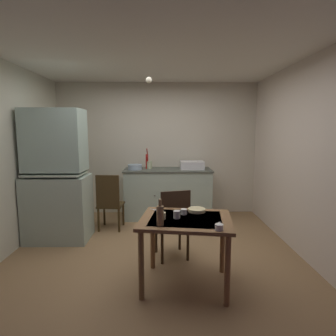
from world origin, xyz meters
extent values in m
plane|color=#906D48|center=(0.00, 0.00, 0.00)|extent=(4.90, 4.90, 0.00)
cube|color=beige|center=(0.00, 1.98, 1.29)|extent=(4.00, 0.10, 2.58)
cube|color=beige|center=(2.00, 0.00, 1.29)|extent=(0.10, 3.97, 2.58)
cube|color=silver|center=(0.00, 0.00, 2.63)|extent=(4.00, 3.97, 0.10)
cube|color=#A7B9A8|center=(-1.47, 0.54, 0.49)|extent=(0.91, 0.59, 0.99)
cube|color=#9FB9AB|center=(-1.47, 0.54, 1.52)|extent=(0.84, 0.50, 0.91)
cube|color=#B2C3AE|center=(-1.47, 0.51, 1.03)|extent=(0.82, 0.53, 0.02)
cube|color=#A7B9A8|center=(0.21, 1.61, 0.45)|extent=(1.61, 0.60, 0.91)
cube|color=#4F544A|center=(0.21, 1.61, 0.92)|extent=(1.64, 0.63, 0.03)
sphere|color=#2D2823|center=(-0.03, 1.30, 0.50)|extent=(0.02, 0.02, 0.02)
cube|color=white|center=(0.66, 1.61, 1.01)|extent=(0.44, 0.34, 0.15)
cube|color=black|center=(0.66, 1.61, 1.08)|extent=(0.38, 0.28, 0.01)
cylinder|color=#B21E19|center=(-0.19, 1.66, 1.08)|extent=(0.05, 0.05, 0.28)
cylinder|color=#B21E19|center=(-0.19, 1.59, 1.18)|extent=(0.03, 0.12, 0.03)
cylinder|color=#B22617|center=(-0.19, 1.72, 1.27)|extent=(0.02, 0.16, 0.12)
cylinder|color=#9EB2C6|center=(-0.41, 1.56, 0.98)|extent=(0.26, 0.26, 0.10)
cylinder|color=beige|center=(-0.15, 1.66, 1.01)|extent=(0.10, 0.10, 0.14)
cube|color=brown|center=(0.36, -0.74, 0.73)|extent=(1.04, 0.88, 0.04)
cube|color=#F1E4CF|center=(0.36, -0.74, 0.75)|extent=(0.82, 0.69, 0.00)
cylinder|color=brown|center=(-0.09, -0.99, 0.36)|extent=(0.06, 0.06, 0.71)
cylinder|color=brown|center=(0.73, -1.11, 0.36)|extent=(0.06, 0.06, 0.71)
cylinder|color=brown|center=(-0.01, -0.36, 0.36)|extent=(0.06, 0.06, 0.71)
cylinder|color=brown|center=(0.82, -0.48, 0.36)|extent=(0.06, 0.06, 0.71)
cube|color=#3A2815|center=(0.23, -0.06, 0.42)|extent=(0.49, 0.49, 0.03)
cube|color=#362519|center=(0.28, -0.24, 0.68)|extent=(0.37, 0.12, 0.49)
cylinder|color=#3A2815|center=(0.35, 0.15, 0.20)|extent=(0.04, 0.04, 0.41)
cylinder|color=#3A2815|center=(0.02, 0.06, 0.20)|extent=(0.04, 0.04, 0.41)
cylinder|color=#3A2815|center=(0.44, -0.18, 0.20)|extent=(0.04, 0.04, 0.41)
cylinder|color=#3A2815|center=(0.11, -0.26, 0.20)|extent=(0.04, 0.04, 0.41)
cube|color=#382912|center=(-0.77, 1.00, 0.41)|extent=(0.43, 0.43, 0.03)
cube|color=#3A2A15|center=(-0.78, 0.82, 0.69)|extent=(0.38, 0.05, 0.53)
cylinder|color=#382912|center=(-0.59, 1.16, 0.20)|extent=(0.04, 0.04, 0.40)
cylinder|color=#382912|center=(-0.93, 1.19, 0.20)|extent=(0.04, 0.04, 0.40)
cylinder|color=#382912|center=(-0.61, 0.82, 0.20)|extent=(0.04, 0.04, 0.40)
cylinder|color=#382912|center=(-0.95, 0.85, 0.20)|extent=(0.04, 0.04, 0.40)
cylinder|color=beige|center=(0.51, -0.50, 0.77)|extent=(0.20, 0.20, 0.04)
cylinder|color=white|center=(0.27, -0.73, 0.79)|extent=(0.07, 0.07, 0.08)
cylinder|color=beige|center=(0.11, -0.76, 0.78)|extent=(0.08, 0.08, 0.07)
cylinder|color=white|center=(0.64, -1.09, 0.78)|extent=(0.08, 0.08, 0.06)
cylinder|color=white|center=(0.35, -0.60, 0.78)|extent=(0.07, 0.07, 0.06)
cylinder|color=olive|center=(0.09, -0.95, 0.84)|extent=(0.07, 0.07, 0.19)
cylinder|color=olive|center=(0.09, -0.95, 0.98)|extent=(0.03, 0.03, 0.07)
cube|color=silver|center=(0.04, -0.45, 0.75)|extent=(0.15, 0.13, 0.00)
cube|color=beige|center=(0.67, -0.94, 0.75)|extent=(0.08, 0.15, 0.00)
sphere|color=#F9EFCC|center=(-0.06, 0.14, 2.31)|extent=(0.08, 0.08, 0.08)
camera|label=1|loc=(0.13, -3.53, 1.67)|focal=29.37mm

